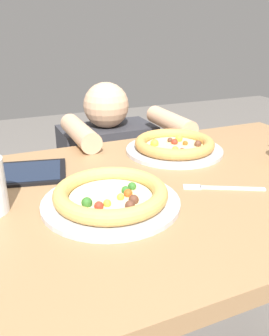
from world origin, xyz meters
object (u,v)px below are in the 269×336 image
(tablet, at_px, (21,173))
(diner_seated, at_px, (109,195))
(pizza_near, at_px, (111,196))
(fork, at_px, (219,188))
(pizza_far, at_px, (174,146))

(tablet, xyz_separation_m, diner_seated, (0.41, 0.44, -0.35))
(pizza_near, xyz_separation_m, fork, (0.28, -0.03, -0.02))
(pizza_near, distance_m, pizza_far, 0.40)
(pizza_near, bearing_deg, fork, -5.55)
(pizza_near, bearing_deg, diner_seated, 71.08)
(pizza_far, distance_m, tablet, 0.47)
(pizza_near, height_order, diner_seated, diner_seated)
(pizza_far, bearing_deg, fork, -96.49)
(pizza_far, distance_m, fork, 0.29)
(fork, height_order, tablet, tablet)
(tablet, relative_size, diner_seated, 0.30)
(fork, bearing_deg, pizza_far, 83.51)
(pizza_near, relative_size, diner_seated, 0.34)
(diner_seated, bearing_deg, tablet, -132.83)
(pizza_near, xyz_separation_m, tablet, (-0.16, 0.26, -0.02))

